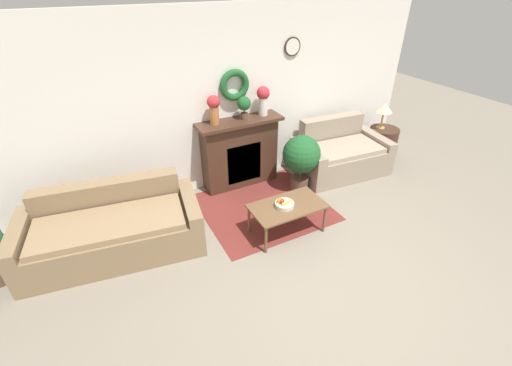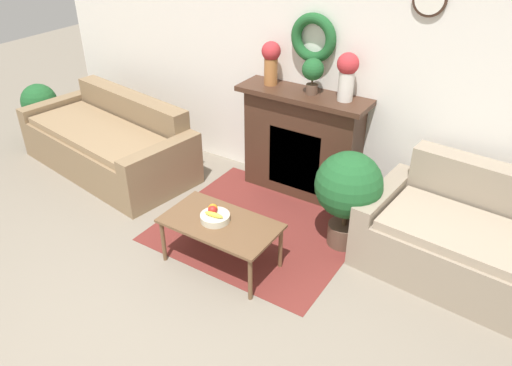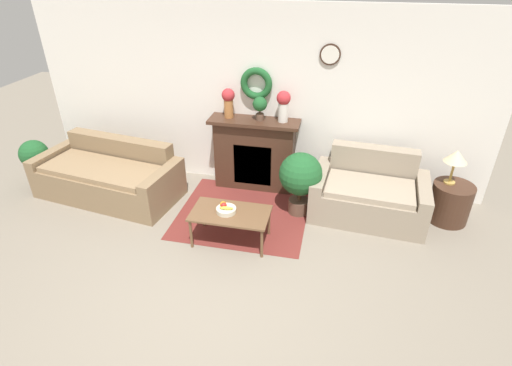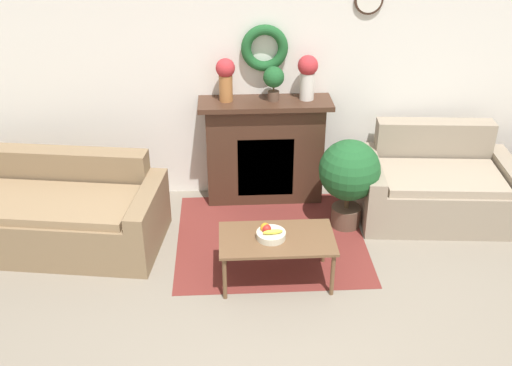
# 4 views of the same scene
# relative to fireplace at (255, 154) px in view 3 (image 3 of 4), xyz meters

# --- Properties ---
(ground_plane) EXTENTS (16.00, 16.00, 0.00)m
(ground_plane) POSITION_rel_fireplace_xyz_m (-0.00, -2.58, -0.57)
(ground_plane) COLOR gray
(floor_rug) EXTENTS (1.80, 1.65, 0.01)m
(floor_rug) POSITION_rel_fireplace_xyz_m (0.00, -0.80, -0.56)
(floor_rug) COLOR maroon
(floor_rug) RESTS_ON ground_plane
(wall_back) EXTENTS (6.80, 0.17, 2.70)m
(wall_back) POSITION_rel_fireplace_xyz_m (-0.00, 0.21, 0.79)
(wall_back) COLOR white
(wall_back) RESTS_ON ground_plane
(fireplace) EXTENTS (1.34, 0.41, 1.12)m
(fireplace) POSITION_rel_fireplace_xyz_m (0.00, 0.00, 0.00)
(fireplace) COLOR #42281C
(fireplace) RESTS_ON ground_plane
(couch_left) EXTENTS (2.24, 1.28, 0.80)m
(couch_left) POSITION_rel_fireplace_xyz_m (-2.09, -0.71, -0.26)
(couch_left) COLOR #846B4C
(couch_left) RESTS_ON ground_plane
(loveseat_right) EXTENTS (1.61, 1.09, 0.89)m
(loveseat_right) POSITION_rel_fireplace_xyz_m (1.72, -0.42, -0.25)
(loveseat_right) COLOR gray
(loveseat_right) RESTS_ON ground_plane
(coffee_table) EXTENTS (0.98, 0.55, 0.44)m
(coffee_table) POSITION_rel_fireplace_xyz_m (0.00, -1.43, -0.17)
(coffee_table) COLOR brown
(coffee_table) RESTS_ON ground_plane
(fruit_bowl) EXTENTS (0.25, 0.25, 0.12)m
(fruit_bowl) POSITION_rel_fireplace_xyz_m (-0.05, -1.43, -0.09)
(fruit_bowl) COLOR beige
(fruit_bowl) RESTS_ON coffee_table
(side_table_by_loveseat) EXTENTS (0.53, 0.53, 0.55)m
(side_table_by_loveseat) POSITION_rel_fireplace_xyz_m (2.81, -0.34, -0.29)
(side_table_by_loveseat) COLOR #42281C
(side_table_by_loveseat) RESTS_ON ground_plane
(table_lamp) EXTENTS (0.30, 0.30, 0.48)m
(table_lamp) POSITION_rel_fireplace_xyz_m (2.74, -0.29, 0.37)
(table_lamp) COLOR #B28E42
(table_lamp) RESTS_ON side_table_by_loveseat
(vase_on_mantel_left) EXTENTS (0.19, 0.19, 0.43)m
(vase_on_mantel_left) POSITION_rel_fireplace_xyz_m (-0.39, 0.01, 0.81)
(vase_on_mantel_left) COLOR #AD6B38
(vase_on_mantel_left) RESTS_ON fireplace
(vase_on_mantel_right) EXTENTS (0.20, 0.20, 0.45)m
(vase_on_mantel_right) POSITION_rel_fireplace_xyz_m (0.41, 0.01, 0.82)
(vase_on_mantel_right) COLOR silver
(vase_on_mantel_right) RESTS_ON fireplace
(potted_plant_on_mantel) EXTENTS (0.21, 0.21, 0.35)m
(potted_plant_on_mantel) POSITION_rel_fireplace_xyz_m (0.08, -0.01, 0.77)
(potted_plant_on_mantel) COLOR brown
(potted_plant_on_mantel) RESTS_ON fireplace
(potted_plant_floor_by_couch) EXTENTS (0.44, 0.44, 0.74)m
(potted_plant_floor_by_couch) POSITION_rel_fireplace_xyz_m (-3.38, -0.65, -0.11)
(potted_plant_floor_by_couch) COLOR brown
(potted_plant_floor_by_couch) RESTS_ON ground_plane
(potted_plant_floor_by_loveseat) EXTENTS (0.59, 0.59, 0.92)m
(potted_plant_floor_by_loveseat) POSITION_rel_fireplace_xyz_m (0.77, -0.60, 0.02)
(potted_plant_floor_by_loveseat) COLOR brown
(potted_plant_floor_by_loveseat) RESTS_ON ground_plane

